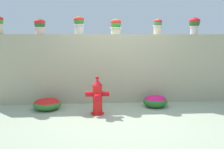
% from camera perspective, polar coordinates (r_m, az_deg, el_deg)
% --- Properties ---
extents(ground_plane, '(24.00, 24.00, 0.00)m').
position_cam_1_polar(ground_plane, '(5.01, 2.57, -9.87)').
color(ground_plane, '#98A288').
extents(stone_wall, '(6.49, 0.29, 1.68)m').
position_cam_1_polar(stone_wall, '(5.94, 1.36, 1.47)').
color(stone_wall, tan).
rests_on(stone_wall, ground).
extents(potted_plant_1, '(0.26, 0.26, 0.37)m').
position_cam_1_polar(potted_plant_1, '(6.04, -16.84, 11.19)').
color(potted_plant_1, beige).
rests_on(potted_plant_1, stone_wall).
extents(potted_plant_2, '(0.25, 0.25, 0.43)m').
position_cam_1_polar(potted_plant_2, '(5.89, -7.88, 11.97)').
color(potted_plant_2, beige).
rests_on(potted_plant_2, stone_wall).
extents(potted_plant_3, '(0.28, 0.28, 0.37)m').
position_cam_1_polar(potted_plant_3, '(5.87, 0.91, 11.62)').
color(potted_plant_3, beige).
rests_on(potted_plant_3, stone_wall).
extents(potted_plant_4, '(0.22, 0.22, 0.37)m').
position_cam_1_polar(potted_plant_4, '(6.03, 10.85, 11.47)').
color(potted_plant_4, beige).
rests_on(potted_plant_4, stone_wall).
extents(potted_plant_5, '(0.27, 0.27, 0.41)m').
position_cam_1_polar(potted_plant_5, '(6.34, 19.05, 11.41)').
color(potted_plant_5, beige).
rests_on(potted_plant_5, stone_wall).
extents(fire_hydrant, '(0.50, 0.40, 0.80)m').
position_cam_1_polar(fire_hydrant, '(5.03, -3.50, -5.41)').
color(fire_hydrant, red).
rests_on(fire_hydrant, ground).
extents(flower_bush_left, '(0.56, 0.50, 0.28)m').
position_cam_1_polar(flower_bush_left, '(5.69, 10.26, -6.15)').
color(flower_bush_left, '#266A29').
rests_on(flower_bush_left, ground).
extents(flower_bush_right, '(0.62, 0.56, 0.26)m').
position_cam_1_polar(flower_bush_right, '(5.59, -15.19, -6.72)').
color(flower_bush_right, '#34712D').
rests_on(flower_bush_right, ground).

